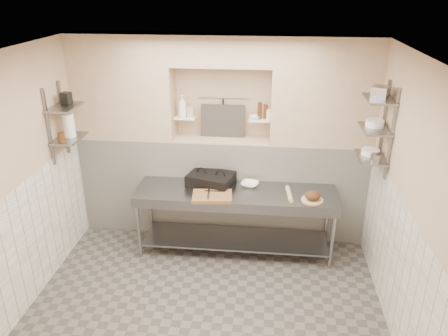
# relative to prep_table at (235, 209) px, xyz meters

# --- Properties ---
(floor) EXTENTS (4.00, 3.90, 0.10)m
(floor) POSITION_rel_prep_table_xyz_m (-0.24, -1.18, -0.69)
(floor) COLOR #56514C
(floor) RESTS_ON ground
(ceiling) EXTENTS (4.00, 3.90, 0.10)m
(ceiling) POSITION_rel_prep_table_xyz_m (-0.24, -1.18, 2.21)
(ceiling) COLOR silver
(ceiling) RESTS_ON ground
(wall_left) EXTENTS (0.10, 3.90, 2.80)m
(wall_left) POSITION_rel_prep_table_xyz_m (-2.29, -1.18, 0.76)
(wall_left) COLOR tan
(wall_left) RESTS_ON ground
(wall_right) EXTENTS (0.10, 3.90, 2.80)m
(wall_right) POSITION_rel_prep_table_xyz_m (1.81, -1.18, 0.76)
(wall_right) COLOR tan
(wall_right) RESTS_ON ground
(wall_back) EXTENTS (4.00, 0.10, 2.80)m
(wall_back) POSITION_rel_prep_table_xyz_m (-0.24, 0.82, 0.76)
(wall_back) COLOR tan
(wall_back) RESTS_ON ground
(backwall_lower) EXTENTS (4.00, 0.40, 1.40)m
(backwall_lower) POSITION_rel_prep_table_xyz_m (-0.24, 0.57, 0.06)
(backwall_lower) COLOR white
(backwall_lower) RESTS_ON floor
(alcove_sill) EXTENTS (1.30, 0.40, 0.02)m
(alcove_sill) POSITION_rel_prep_table_xyz_m (-0.24, 0.57, 0.77)
(alcove_sill) COLOR tan
(alcove_sill) RESTS_ON backwall_lower
(backwall_pillar_left) EXTENTS (1.35, 0.40, 1.40)m
(backwall_pillar_left) POSITION_rel_prep_table_xyz_m (-1.56, 0.57, 1.46)
(backwall_pillar_left) COLOR tan
(backwall_pillar_left) RESTS_ON backwall_lower
(backwall_pillar_right) EXTENTS (1.35, 0.40, 1.40)m
(backwall_pillar_right) POSITION_rel_prep_table_xyz_m (1.09, 0.57, 1.46)
(backwall_pillar_right) COLOR tan
(backwall_pillar_right) RESTS_ON backwall_lower
(backwall_header) EXTENTS (1.30, 0.40, 0.40)m
(backwall_header) POSITION_rel_prep_table_xyz_m (-0.24, 0.57, 1.96)
(backwall_header) COLOR tan
(backwall_header) RESTS_ON backwall_lower
(wainscot_left) EXTENTS (0.02, 3.90, 1.40)m
(wainscot_left) POSITION_rel_prep_table_xyz_m (-2.23, -1.18, 0.06)
(wainscot_left) COLOR white
(wainscot_left) RESTS_ON floor
(wainscot_right) EXTENTS (0.02, 3.90, 1.40)m
(wainscot_right) POSITION_rel_prep_table_xyz_m (1.75, -1.18, 0.06)
(wainscot_right) COLOR white
(wainscot_right) RESTS_ON floor
(alcove_shelf_left) EXTENTS (0.28, 0.16, 0.02)m
(alcove_shelf_left) POSITION_rel_prep_table_xyz_m (-0.74, 0.57, 1.06)
(alcove_shelf_left) COLOR white
(alcove_shelf_left) RESTS_ON backwall_lower
(alcove_shelf_right) EXTENTS (0.28, 0.16, 0.02)m
(alcove_shelf_right) POSITION_rel_prep_table_xyz_m (0.26, 0.57, 1.06)
(alcove_shelf_right) COLOR white
(alcove_shelf_right) RESTS_ON backwall_lower
(utensil_rail) EXTENTS (0.70, 0.02, 0.02)m
(utensil_rail) POSITION_rel_prep_table_xyz_m (-0.24, 0.74, 1.31)
(utensil_rail) COLOR gray
(utensil_rail) RESTS_ON wall_back
(hanging_steel) EXTENTS (0.02, 0.02, 0.30)m
(hanging_steel) POSITION_rel_prep_table_xyz_m (-0.24, 0.72, 1.14)
(hanging_steel) COLOR black
(hanging_steel) RESTS_ON utensil_rail
(splash_panel) EXTENTS (0.60, 0.08, 0.45)m
(splash_panel) POSITION_rel_prep_table_xyz_m (-0.24, 0.67, 1.00)
(splash_panel) COLOR #383330
(splash_panel) RESTS_ON alcove_sill
(shelf_rail_left_a) EXTENTS (0.03, 0.03, 0.95)m
(shelf_rail_left_a) POSITION_rel_prep_table_xyz_m (-2.21, 0.07, 1.16)
(shelf_rail_left_a) COLOR slate
(shelf_rail_left_a) RESTS_ON wall_left
(shelf_rail_left_b) EXTENTS (0.03, 0.03, 0.95)m
(shelf_rail_left_b) POSITION_rel_prep_table_xyz_m (-2.21, -0.33, 1.16)
(shelf_rail_left_b) COLOR slate
(shelf_rail_left_b) RESTS_ON wall_left
(wall_shelf_left_lower) EXTENTS (0.30, 0.50, 0.02)m
(wall_shelf_left_lower) POSITION_rel_prep_table_xyz_m (-2.08, -0.13, 0.96)
(wall_shelf_left_lower) COLOR slate
(wall_shelf_left_lower) RESTS_ON wall_left
(wall_shelf_left_upper) EXTENTS (0.30, 0.50, 0.03)m
(wall_shelf_left_upper) POSITION_rel_prep_table_xyz_m (-2.08, -0.13, 1.36)
(wall_shelf_left_upper) COLOR slate
(wall_shelf_left_upper) RESTS_ON wall_left
(shelf_rail_right_a) EXTENTS (0.03, 0.03, 1.05)m
(shelf_rail_right_a) POSITION_rel_prep_table_xyz_m (1.74, 0.07, 1.21)
(shelf_rail_right_a) COLOR slate
(shelf_rail_right_a) RESTS_ON wall_right
(shelf_rail_right_b) EXTENTS (0.03, 0.03, 1.05)m
(shelf_rail_right_b) POSITION_rel_prep_table_xyz_m (1.74, -0.33, 1.21)
(shelf_rail_right_b) COLOR slate
(shelf_rail_right_b) RESTS_ON wall_right
(wall_shelf_right_lower) EXTENTS (0.30, 0.50, 0.02)m
(wall_shelf_right_lower) POSITION_rel_prep_table_xyz_m (1.60, -0.13, 0.86)
(wall_shelf_right_lower) COLOR slate
(wall_shelf_right_lower) RESTS_ON wall_right
(wall_shelf_right_mid) EXTENTS (0.30, 0.50, 0.02)m
(wall_shelf_right_mid) POSITION_rel_prep_table_xyz_m (1.60, -0.13, 1.21)
(wall_shelf_right_mid) COLOR slate
(wall_shelf_right_mid) RESTS_ON wall_right
(wall_shelf_right_upper) EXTENTS (0.30, 0.50, 0.03)m
(wall_shelf_right_upper) POSITION_rel_prep_table_xyz_m (1.60, -0.13, 1.56)
(wall_shelf_right_upper) COLOR slate
(wall_shelf_right_upper) RESTS_ON wall_right
(prep_table) EXTENTS (2.60, 0.70, 0.90)m
(prep_table) POSITION_rel_prep_table_xyz_m (0.00, 0.00, 0.00)
(prep_table) COLOR gray
(prep_table) RESTS_ON floor
(panini_press) EXTENTS (0.67, 0.56, 0.16)m
(panini_press) POSITION_rel_prep_table_xyz_m (-0.34, 0.18, 0.34)
(panini_press) COLOR black
(panini_press) RESTS_ON prep_table
(cutting_board) EXTENTS (0.53, 0.40, 0.04)m
(cutting_board) POSITION_rel_prep_table_xyz_m (-0.28, -0.21, 0.28)
(cutting_board) COLOR brown
(cutting_board) RESTS_ON prep_table
(knife_blade) EXTENTS (0.25, 0.03, 0.01)m
(knife_blade) POSITION_rel_prep_table_xyz_m (-0.26, -0.11, 0.31)
(knife_blade) COLOR gray
(knife_blade) RESTS_ON cutting_board
(tongs) EXTENTS (0.05, 0.28, 0.03)m
(tongs) POSITION_rel_prep_table_xyz_m (-0.32, -0.21, 0.32)
(tongs) COLOR gray
(tongs) RESTS_ON cutting_board
(mixing_bowl) EXTENTS (0.28, 0.28, 0.06)m
(mixing_bowl) POSITION_rel_prep_table_xyz_m (0.17, 0.18, 0.29)
(mixing_bowl) COLOR white
(mixing_bowl) RESTS_ON prep_table
(rolling_pin) EXTENTS (0.09, 0.38, 0.06)m
(rolling_pin) POSITION_rel_prep_table_xyz_m (0.68, -0.05, 0.29)
(rolling_pin) COLOR #D9B374
(rolling_pin) RESTS_ON prep_table
(bread_board) EXTENTS (0.27, 0.27, 0.02)m
(bread_board) POSITION_rel_prep_table_xyz_m (0.96, -0.14, 0.27)
(bread_board) COLOR #D9B374
(bread_board) RESTS_ON prep_table
(bread_loaf) EXTENTS (0.19, 0.19, 0.11)m
(bread_loaf) POSITION_rel_prep_table_xyz_m (0.96, -0.14, 0.33)
(bread_loaf) COLOR #4C2D19
(bread_loaf) RESTS_ON bread_board
(bottle_soap) EXTENTS (0.14, 0.14, 0.30)m
(bottle_soap) POSITION_rel_prep_table_xyz_m (-0.77, 0.55, 1.22)
(bottle_soap) COLOR white
(bottle_soap) RESTS_ON alcove_shelf_left
(jar_alcove) EXTENTS (0.09, 0.09, 0.13)m
(jar_alcove) POSITION_rel_prep_table_xyz_m (-0.66, 0.57, 1.14)
(jar_alcove) COLOR tan
(jar_alcove) RESTS_ON alcove_shelf_left
(bowl_alcove) EXTENTS (0.16, 0.16, 0.04)m
(bowl_alcove) POSITION_rel_prep_table_xyz_m (0.20, 0.56, 1.09)
(bowl_alcove) COLOR white
(bowl_alcove) RESTS_ON alcove_shelf_right
(condiment_a) EXTENTS (0.05, 0.05, 0.20)m
(condiment_a) POSITION_rel_prep_table_xyz_m (0.34, 0.59, 1.17)
(condiment_a) COLOR #452510
(condiment_a) RESTS_ON alcove_shelf_right
(condiment_b) EXTENTS (0.06, 0.06, 0.22)m
(condiment_b) POSITION_rel_prep_table_xyz_m (0.26, 0.59, 1.18)
(condiment_b) COLOR #452510
(condiment_b) RESTS_ON alcove_shelf_right
(condiment_c) EXTENTS (0.08, 0.08, 0.13)m
(condiment_c) POSITION_rel_prep_table_xyz_m (0.39, 0.59, 1.14)
(condiment_c) COLOR white
(condiment_c) RESTS_ON alcove_shelf_right
(jug_left) EXTENTS (0.15, 0.15, 0.30)m
(jug_left) POSITION_rel_prep_table_xyz_m (-2.08, -0.10, 1.12)
(jug_left) COLOR white
(jug_left) RESTS_ON wall_shelf_left_lower
(jar_left) EXTENTS (0.08, 0.08, 0.12)m
(jar_left) POSITION_rel_prep_table_xyz_m (-2.08, -0.32, 1.03)
(jar_left) COLOR #452510
(jar_left) RESTS_ON wall_shelf_left_lower
(box_left_upper) EXTENTS (0.12, 0.12, 0.15)m
(box_left_upper) POSITION_rel_prep_table_xyz_m (-2.08, -0.06, 1.44)
(box_left_upper) COLOR black
(box_left_upper) RESTS_ON wall_shelf_left_upper
(bowl_right) EXTENTS (0.21, 0.21, 0.06)m
(bowl_right) POSITION_rel_prep_table_xyz_m (1.60, -0.07, 0.90)
(bowl_right) COLOR white
(bowl_right) RESTS_ON wall_shelf_right_lower
(canister_right) EXTENTS (0.11, 0.11, 0.11)m
(canister_right) POSITION_rel_prep_table_xyz_m (1.60, -0.34, 0.93)
(canister_right) COLOR gray
(canister_right) RESTS_ON wall_shelf_right_lower
(bowl_right_mid) EXTENTS (0.21, 0.21, 0.08)m
(bowl_right_mid) POSITION_rel_prep_table_xyz_m (1.60, -0.08, 1.26)
(bowl_right_mid) COLOR white
(bowl_right_mid) RESTS_ON wall_shelf_right_mid
(basket_right) EXTENTS (0.24, 0.25, 0.13)m
(basket_right) POSITION_rel_prep_table_xyz_m (1.60, -0.13, 1.63)
(basket_right) COLOR gray
(basket_right) RESTS_ON wall_shelf_right_upper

